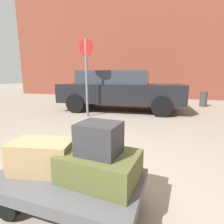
{
  "coord_description": "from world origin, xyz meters",
  "views": [
    {
      "loc": [
        0.82,
        -1.19,
        1.18
      ],
      "look_at": [
        0.0,
        1.2,
        0.69
      ],
      "focal_mm": 28.28,
      "sensor_mm": 36.0,
      "label": 1
    }
  ],
  "objects_px": {
    "luggage_cart": "(68,184)",
    "parked_car": "(120,89)",
    "no_parking_sign": "(86,69)",
    "bollard_kerb_near": "(203,99)",
    "suitcase_olive_front_right": "(100,166)",
    "duffel_bag_charcoal_topmost_pile": "(99,138)",
    "duffel_bag_tan_rear_right": "(43,156)"
  },
  "relations": [
    {
      "from": "luggage_cart",
      "to": "parked_car",
      "type": "xyz_separation_m",
      "value": [
        -1.02,
        5.04,
        0.49
      ]
    },
    {
      "from": "no_parking_sign",
      "to": "bollard_kerb_near",
      "type": "bearing_deg",
      "value": 41.28
    },
    {
      "from": "suitcase_olive_front_right",
      "to": "duffel_bag_charcoal_topmost_pile",
      "type": "distance_m",
      "value": 0.25
    },
    {
      "from": "luggage_cart",
      "to": "parked_car",
      "type": "height_order",
      "value": "parked_car"
    },
    {
      "from": "bollard_kerb_near",
      "to": "duffel_bag_charcoal_topmost_pile",
      "type": "bearing_deg",
      "value": -104.49
    },
    {
      "from": "suitcase_olive_front_right",
      "to": "duffel_bag_charcoal_topmost_pile",
      "type": "bearing_deg",
      "value": 177.32
    },
    {
      "from": "duffel_bag_charcoal_topmost_pile",
      "to": "parked_car",
      "type": "height_order",
      "value": "parked_car"
    },
    {
      "from": "luggage_cart",
      "to": "suitcase_olive_front_right",
      "type": "xyz_separation_m",
      "value": [
        0.28,
        0.06,
        0.19
      ]
    },
    {
      "from": "parked_car",
      "to": "bollard_kerb_near",
      "type": "distance_m",
      "value": 3.64
    },
    {
      "from": "parked_car",
      "to": "duffel_bag_charcoal_topmost_pile",
      "type": "bearing_deg",
      "value": -75.33
    },
    {
      "from": "duffel_bag_tan_rear_right",
      "to": "luggage_cart",
      "type": "bearing_deg",
      "value": -16.16
    },
    {
      "from": "luggage_cart",
      "to": "suitcase_olive_front_right",
      "type": "bearing_deg",
      "value": 11.79
    },
    {
      "from": "duffel_bag_tan_rear_right",
      "to": "parked_car",
      "type": "bearing_deg",
      "value": 86.23
    },
    {
      "from": "parked_car",
      "to": "bollard_kerb_near",
      "type": "bearing_deg",
      "value": 31.63
    },
    {
      "from": "luggage_cart",
      "to": "bollard_kerb_near",
      "type": "distance_m",
      "value": 7.23
    },
    {
      "from": "luggage_cart",
      "to": "duffel_bag_charcoal_topmost_pile",
      "type": "height_order",
      "value": "duffel_bag_charcoal_topmost_pile"
    },
    {
      "from": "duffel_bag_tan_rear_right",
      "to": "parked_car",
      "type": "distance_m",
      "value": 5.08
    },
    {
      "from": "bollard_kerb_near",
      "to": "no_parking_sign",
      "type": "relative_size",
      "value": 0.27
    },
    {
      "from": "duffel_bag_charcoal_topmost_pile",
      "to": "no_parking_sign",
      "type": "height_order",
      "value": "no_parking_sign"
    },
    {
      "from": "parked_car",
      "to": "no_parking_sign",
      "type": "relative_size",
      "value": 1.93
    },
    {
      "from": "luggage_cart",
      "to": "duffel_bag_tan_rear_right",
      "type": "bearing_deg",
      "value": 176.24
    },
    {
      "from": "duffel_bag_tan_rear_right",
      "to": "no_parking_sign",
      "type": "height_order",
      "value": "no_parking_sign"
    },
    {
      "from": "suitcase_olive_front_right",
      "to": "no_parking_sign",
      "type": "relative_size",
      "value": 0.27
    },
    {
      "from": "duffel_bag_tan_rear_right",
      "to": "parked_car",
      "type": "xyz_separation_m",
      "value": [
        -0.76,
        5.02,
        0.28
      ]
    },
    {
      "from": "duffel_bag_charcoal_topmost_pile",
      "to": "bollard_kerb_near",
      "type": "relative_size",
      "value": 0.53
    },
    {
      "from": "luggage_cart",
      "to": "duffel_bag_tan_rear_right",
      "type": "relative_size",
      "value": 2.4
    },
    {
      "from": "luggage_cart",
      "to": "parked_car",
      "type": "bearing_deg",
      "value": 101.46
    },
    {
      "from": "duffel_bag_tan_rear_right",
      "to": "duffel_bag_charcoal_topmost_pile",
      "type": "relative_size",
      "value": 1.64
    },
    {
      "from": "duffel_bag_tan_rear_right",
      "to": "no_parking_sign",
      "type": "xyz_separation_m",
      "value": [
        -1.4,
        3.65,
        0.95
      ]
    },
    {
      "from": "duffel_bag_tan_rear_right",
      "to": "no_parking_sign",
      "type": "bearing_deg",
      "value": 98.51
    },
    {
      "from": "suitcase_olive_front_right",
      "to": "parked_car",
      "type": "relative_size",
      "value": 0.14
    },
    {
      "from": "luggage_cart",
      "to": "duffel_bag_charcoal_topmost_pile",
      "type": "relative_size",
      "value": 3.93
    }
  ]
}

